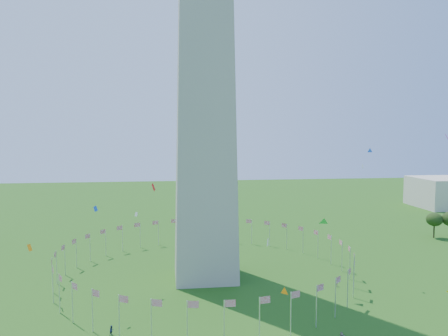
{
  "coord_description": "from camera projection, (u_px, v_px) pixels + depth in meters",
  "views": [
    {
      "loc": [
        -10.48,
        -69.13,
        40.36
      ],
      "look_at": [
        3.26,
        35.0,
        31.94
      ],
      "focal_mm": 35.0,
      "sensor_mm": 36.0,
      "label": 1
    }
  ],
  "objects": [
    {
      "name": "flag_ring",
      "position": [
        205.0,
        262.0,
        121.96
      ],
      "size": [
        80.24,
        80.24,
        9.0
      ],
      "color": "silver",
      "rests_on": "ground"
    },
    {
      "name": "kites_aloft",
      "position": [
        244.0,
        220.0,
        101.79
      ],
      "size": [
        92.37,
        56.38,
        36.27
      ],
      "color": "green",
      "rests_on": "ground"
    }
  ]
}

